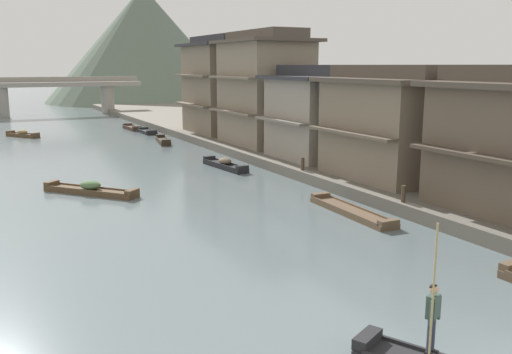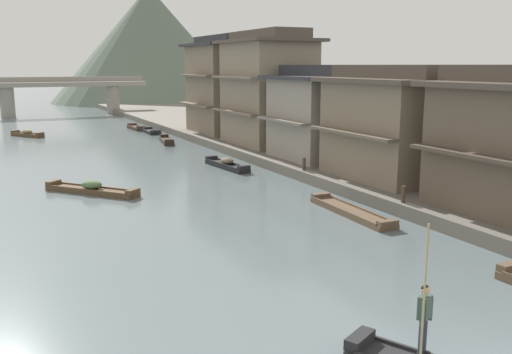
# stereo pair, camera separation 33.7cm
# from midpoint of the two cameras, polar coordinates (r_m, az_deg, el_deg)

# --- Properties ---
(riverbank_right) EXTENTS (18.00, 110.00, 0.63)m
(riverbank_right) POSITION_cam_midpoint_polar(r_m,az_deg,el_deg) (44.97, 8.23, 3.06)
(riverbank_right) COLOR #6B665B
(riverbank_right) RESTS_ON ground
(boatman_person) EXTENTS (0.51, 0.39, 3.04)m
(boatman_person) POSITION_cam_midpoint_polar(r_m,az_deg,el_deg) (12.82, 16.94, -12.96)
(boatman_person) COLOR black
(boatman_person) RESTS_ON boat_foreground_poled
(boat_moored_nearest) EXTENTS (1.14, 3.51, 0.48)m
(boat_moored_nearest) POSITION_cam_midpoint_polar(r_m,az_deg,el_deg) (57.30, -11.24, 4.58)
(boat_moored_nearest) COLOR #232326
(boat_moored_nearest) RESTS_ON ground
(boat_moored_second) EXTENTS (1.24, 3.77, 0.53)m
(boat_moored_second) POSITION_cam_midpoint_polar(r_m,az_deg,el_deg) (61.01, -12.73, 4.94)
(boat_moored_second) COLOR #423328
(boat_moored_second) RESTS_ON ground
(boat_moored_third) EXTENTS (1.34, 4.89, 0.71)m
(boat_moored_third) POSITION_cam_midpoint_polar(r_m,az_deg,el_deg) (37.11, -3.46, 1.28)
(boat_moored_third) COLOR #232326
(boat_moored_third) RESTS_ON ground
(boat_moored_far) EXTENTS (1.23, 5.82, 0.43)m
(boat_moored_far) POSITION_cam_midpoint_polar(r_m,az_deg,el_deg) (25.98, 9.37, -3.50)
(boat_moored_far) COLOR brown
(boat_moored_far) RESTS_ON ground
(boat_midriver_upstream) EXTENTS (4.35, 4.93, 0.72)m
(boat_midriver_upstream) POSITION_cam_midpoint_polar(r_m,az_deg,el_deg) (30.95, -16.90, -1.25)
(boat_midriver_upstream) COLOR brown
(boat_midriver_upstream) RESTS_ON ground
(boat_upstream_distant) EXTENTS (1.53, 4.10, 0.55)m
(boat_upstream_distant) POSITION_cam_midpoint_polar(r_m,az_deg,el_deg) (49.80, -9.68, 3.67)
(boat_upstream_distant) COLOR #33281E
(boat_upstream_distant) RESTS_ON ground
(boat_crossing_west) EXTENTS (2.87, 3.73, 0.69)m
(boat_crossing_west) POSITION_cam_midpoint_polar(r_m,az_deg,el_deg) (57.94, -22.96, 4.06)
(boat_crossing_west) COLOR brown
(boat_crossing_west) RESTS_ON ground
(house_waterfront_tall) EXTENTS (6.22, 7.85, 6.14)m
(house_waterfront_tall) POSITION_cam_midpoint_polar(r_m,az_deg,el_deg) (31.47, 13.49, 5.39)
(house_waterfront_tall) COLOR #7F705B
(house_waterfront_tall) RESTS_ON riverbank_right
(house_waterfront_narrow) EXTENTS (7.03, 6.79, 6.14)m
(house_waterfront_narrow) POSITION_cam_midpoint_polar(r_m,az_deg,el_deg) (37.65, 6.64, 6.57)
(house_waterfront_narrow) COLOR gray
(house_waterfront_narrow) RESTS_ON riverbank_right
(house_waterfront_far) EXTENTS (6.24, 8.21, 8.74)m
(house_waterfront_far) POSITION_cam_midpoint_polar(r_m,az_deg,el_deg) (44.00, 0.68, 9.02)
(house_waterfront_far) COLOR gray
(house_waterfront_far) RESTS_ON riverbank_right
(house_waterfront_end) EXTENTS (6.60, 8.19, 8.74)m
(house_waterfront_end) POSITION_cam_midpoint_polar(r_m,az_deg,el_deg) (51.96, -3.62, 9.36)
(house_waterfront_end) COLOR #7F705B
(house_waterfront_end) RESTS_ON riverbank_right
(mooring_post_dock_mid) EXTENTS (0.20, 0.20, 0.77)m
(mooring_post_dock_mid) POSITION_cam_midpoint_polar(r_m,az_deg,el_deg) (26.07, 14.53, -1.68)
(mooring_post_dock_mid) COLOR #473828
(mooring_post_dock_mid) RESTS_ON riverbank_right
(mooring_post_dock_far) EXTENTS (0.20, 0.20, 0.76)m
(mooring_post_dock_far) POSITION_cam_midpoint_polar(r_m,az_deg,el_deg) (33.01, 4.52, 1.35)
(mooring_post_dock_far) COLOR #473828
(mooring_post_dock_far) RESTS_ON riverbank_right
(stone_bridge) EXTENTS (22.93, 2.40, 5.19)m
(stone_bridge) POSITION_cam_midpoint_polar(r_m,az_deg,el_deg) (81.10, -19.95, 8.32)
(stone_bridge) COLOR gray
(stone_bridge) RESTS_ON ground
(hill_far_west) EXTENTS (37.07, 37.07, 21.06)m
(hill_far_west) POSITION_cam_midpoint_polar(r_m,az_deg,el_deg) (109.45, -11.44, 13.16)
(hill_far_west) COLOR #5B6B5B
(hill_far_west) RESTS_ON ground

